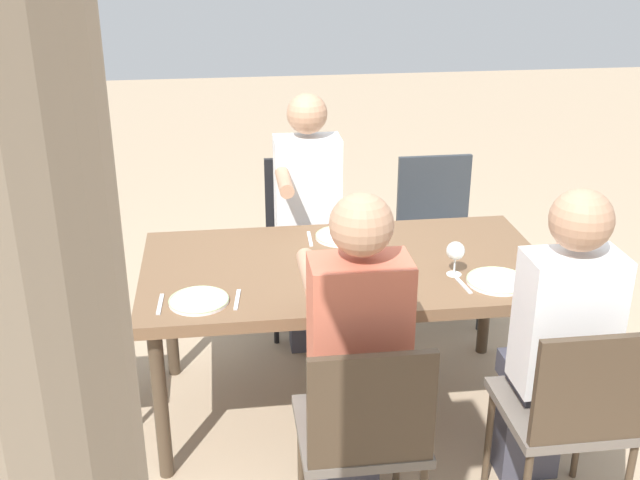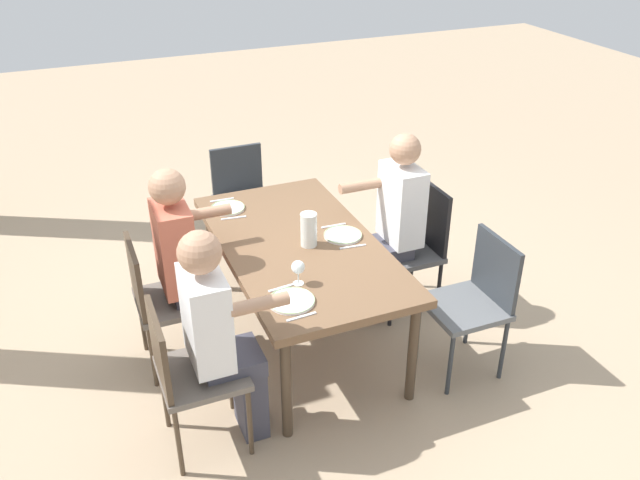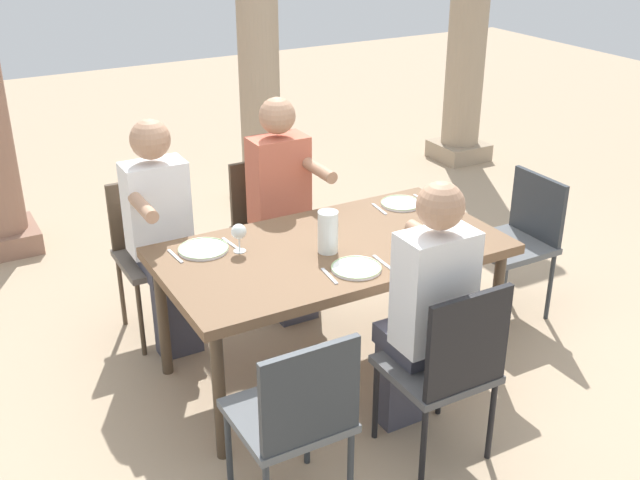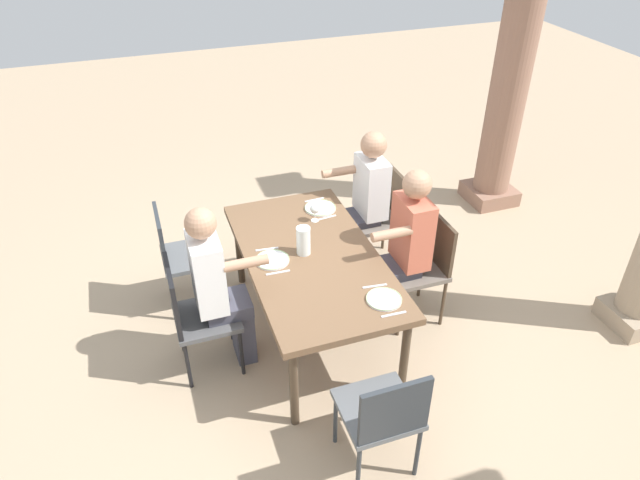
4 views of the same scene
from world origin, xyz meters
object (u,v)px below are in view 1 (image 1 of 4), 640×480
(dining_table, at_px, (345,277))
(plate_1, at_px, (341,236))
(chair_west_south, at_px, (438,226))
(chair_mid_north, at_px, (364,429))
(chair_head_east, at_px, (45,328))
(water_pitcher, at_px, (355,238))
(chair_mid_south, at_px, (305,233))
(diner_woman_green, at_px, (557,339))
(chair_west_north, at_px, (572,410))
(plate_2, at_px, (199,300))
(diner_man_white, at_px, (355,352))
(diner_guest_third, at_px, (309,213))
(wine_glass_0, at_px, (456,252))
(plate_0, at_px, (498,281))

(dining_table, height_order, plate_1, plate_1)
(chair_west_south, height_order, chair_mid_north, chair_west_south)
(chair_head_east, relative_size, water_pitcher, 3.99)
(chair_mid_south, distance_m, chair_head_east, 1.51)
(chair_head_east, distance_m, diner_woman_green, 2.10)
(chair_west_north, relative_size, diner_woman_green, 0.68)
(plate_2, bearing_deg, chair_west_south, -137.87)
(diner_woman_green, bearing_deg, water_pitcher, -49.73)
(chair_west_south, height_order, plate_1, chair_west_south)
(diner_man_white, xyz_separation_m, diner_guest_third, (0.00, -1.40, -0.01))
(chair_west_north, relative_size, chair_head_east, 1.03)
(diner_guest_third, bearing_deg, water_pitcher, 101.05)
(chair_head_east, relative_size, diner_guest_third, 0.65)
(diner_man_white, height_order, water_pitcher, diner_man_white)
(dining_table, bearing_deg, plate_1, -95.49)
(chair_head_east, relative_size, diner_woman_green, 0.66)
(diner_man_white, bearing_deg, dining_table, -96.53)
(wine_glass_0, height_order, plate_2, wine_glass_0)
(chair_mid_south, distance_m, plate_1, 0.66)
(plate_2, distance_m, water_pitcher, 0.76)
(chair_west_north, height_order, plate_1, chair_west_north)
(chair_head_east, bearing_deg, plate_1, -167.80)
(chair_head_east, distance_m, plate_2, 0.77)
(chair_mid_north, bearing_deg, diner_woman_green, -165.67)
(chair_head_east, distance_m, plate_0, 1.93)
(diner_woman_green, relative_size, plate_0, 5.10)
(plate_0, height_order, plate_1, same)
(dining_table, xyz_separation_m, wine_glass_0, (-0.44, 0.17, 0.17))
(chair_west_south, height_order, diner_woman_green, diner_woman_green)
(chair_west_south, xyz_separation_m, water_pitcher, (0.62, 0.84, 0.31))
(wine_glass_0, bearing_deg, water_pitcher, -29.27)
(dining_table, xyz_separation_m, diner_man_white, (0.08, 0.70, 0.04))
(chair_head_east, bearing_deg, wine_glass_0, 174.30)
(chair_west_north, distance_m, diner_man_white, 0.80)
(diner_man_white, xyz_separation_m, plate_0, (-0.67, -0.43, 0.03))
(dining_table, bearing_deg, diner_man_white, 83.47)
(chair_west_north, height_order, plate_0, chair_west_north)
(diner_man_white, bearing_deg, plate_0, -147.61)
(chair_west_south, height_order, plate_2, chair_west_south)
(chair_mid_south, relative_size, chair_head_east, 1.06)
(chair_mid_south, relative_size, plate_0, 3.57)
(plate_1, bearing_deg, diner_man_white, 83.77)
(diner_guest_third, bearing_deg, diner_woman_green, 118.40)
(chair_west_south, bearing_deg, chair_head_east, 24.25)
(dining_table, distance_m, chair_west_north, 1.12)
(chair_west_north, bearing_deg, plate_0, -82.72)
(dining_table, relative_size, diner_guest_third, 1.33)
(diner_man_white, bearing_deg, diner_guest_third, -90.00)
(wine_glass_0, relative_size, water_pitcher, 0.69)
(dining_table, xyz_separation_m, chair_head_east, (1.30, 0.00, -0.16))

